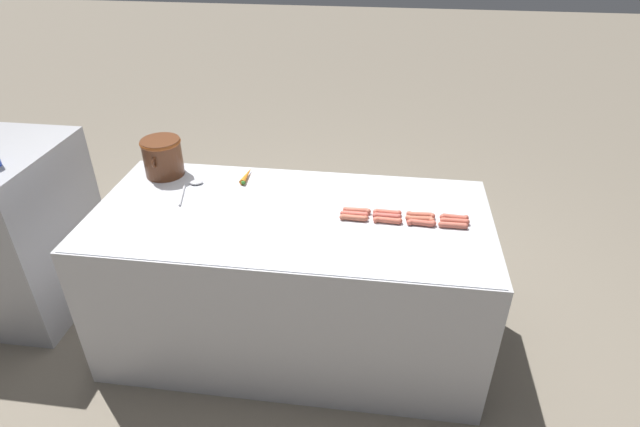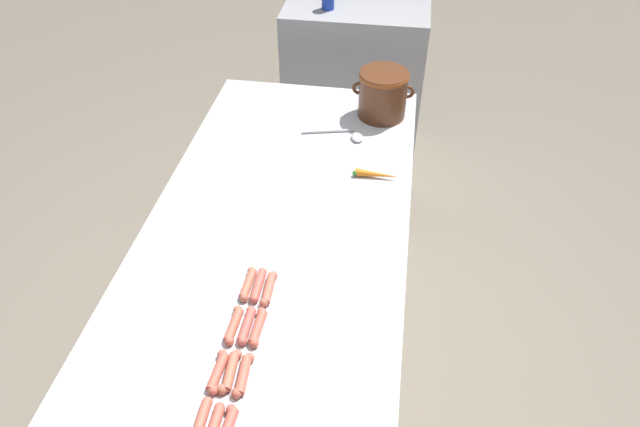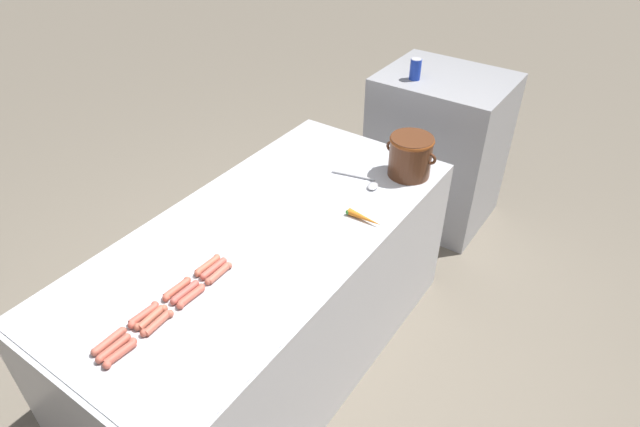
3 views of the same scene
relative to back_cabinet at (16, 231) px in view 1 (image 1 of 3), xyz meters
name	(u,v)px [view 1 (image 1 of 3)]	position (x,y,z in m)	size (l,w,h in m)	color
ground_plane	(295,336)	(-0.11, -1.62, -0.50)	(20.00, 20.00, 0.00)	#756B5B
griddle_counter	(292,279)	(-0.11, -1.62, -0.09)	(0.91, 1.94, 0.83)	#BCBCC1
back_cabinet	(16,231)	(0.00, 0.00, 0.00)	(0.77, 0.64, 1.00)	#A0A0A4
hot_dog_0	(453,225)	(-0.14, -2.39, 0.34)	(0.03, 0.14, 0.03)	#C3614E
hot_dog_1	(421,223)	(-0.14, -2.25, 0.34)	(0.03, 0.14, 0.03)	#C65C4A
hot_dog_2	(388,220)	(-0.14, -2.09, 0.34)	(0.03, 0.14, 0.03)	#CD604A
hot_dog_3	(354,218)	(-0.14, -1.94, 0.34)	(0.03, 0.14, 0.03)	#C2654C
hot_dog_4	(455,221)	(-0.10, -2.40, 0.34)	(0.03, 0.14, 0.03)	#C35C49
hot_dog_5	(420,219)	(-0.10, -2.24, 0.34)	(0.03, 0.14, 0.03)	#C1664D
hot_dog_6	(387,216)	(-0.10, -2.09, 0.34)	(0.03, 0.14, 0.03)	#C0594E
hot_dog_7	(354,214)	(-0.10, -1.93, 0.34)	(0.03, 0.14, 0.03)	#CA5C4E
hot_dog_8	(454,217)	(-0.07, -2.41, 0.34)	(0.04, 0.14, 0.03)	#C35A49
hot_dog_9	(421,215)	(-0.07, -2.25, 0.34)	(0.03, 0.14, 0.03)	#C2604B
hot_dog_10	(387,212)	(-0.07, -2.09, 0.34)	(0.03, 0.14, 0.03)	#CC5D4B
hot_dog_11	(357,210)	(-0.07, -1.94, 0.34)	(0.03, 0.14, 0.03)	#C26651
bean_pot	(162,156)	(0.20, -0.87, 0.44)	(0.27, 0.22, 0.21)	#562D19
serving_spoon	(192,186)	(0.07, -1.07, 0.33)	(0.27, 0.10, 0.02)	#B7B7BC
carrot	(247,175)	(0.21, -1.32, 0.34)	(0.18, 0.04, 0.03)	orange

